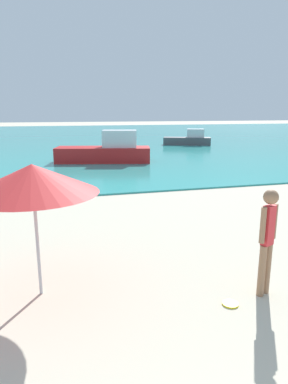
{
  "coord_description": "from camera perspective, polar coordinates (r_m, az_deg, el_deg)",
  "views": [
    {
      "loc": [
        -1.64,
        0.86,
        2.82
      ],
      "look_at": [
        0.44,
        8.48,
        0.95
      ],
      "focal_mm": 31.7,
      "sensor_mm": 36.0,
      "label": 1
    }
  ],
  "objects": [
    {
      "name": "water",
      "position": [
        41.45,
        -13.12,
        9.15
      ],
      "size": [
        160.0,
        60.0,
        0.06
      ],
      "primitive_type": "cube",
      "color": "teal",
      "rests_on": "ground"
    },
    {
      "name": "beach_umbrella",
      "position": [
        5.24,
        -18.25,
        2.09
      ],
      "size": [
        1.95,
        1.95,
        2.08
      ],
      "color": "#B7B7BC",
      "rests_on": "ground"
    },
    {
      "name": "boat_far",
      "position": [
        29.54,
        7.54,
        8.78
      ],
      "size": [
        4.15,
        2.69,
        1.35
      ],
      "rotation": [
        0.0,
        0.0,
        2.75
      ],
      "color": "#4C4C51",
      "rests_on": "water"
    },
    {
      "name": "frisbee",
      "position": [
        5.51,
        14.32,
        -17.75
      ],
      "size": [
        0.24,
        0.24,
        0.03
      ],
      "primitive_type": "cylinder",
      "color": "yellow",
      "rests_on": "ground"
    },
    {
      "name": "boat_near",
      "position": [
        19.28,
        -6.27,
        6.87
      ],
      "size": [
        5.45,
        2.85,
        1.77
      ],
      "rotation": [
        0.0,
        0.0,
        2.9
      ],
      "color": "red",
      "rests_on": "water"
    },
    {
      "name": "person_standing",
      "position": [
        5.54,
        20.06,
        -7.04
      ],
      "size": [
        0.37,
        0.23,
        1.7
      ],
      "rotation": [
        0.0,
        0.0,
        3.56
      ],
      "color": "#936B4C",
      "rests_on": "ground"
    }
  ]
}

